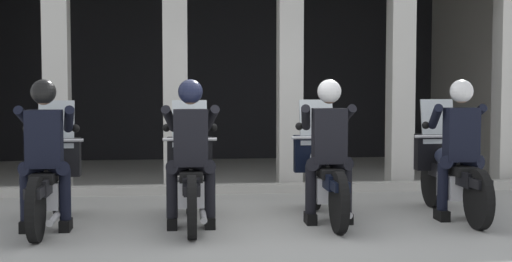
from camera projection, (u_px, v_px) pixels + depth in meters
ground_plane at (238, 185)px, 10.98m from camera, size 80.00×80.00×0.00m
station_building at (223, 48)px, 12.85m from camera, size 9.47×4.75×3.46m
kerb_strip at (236, 189)px, 10.17m from camera, size 8.97×0.24×0.12m
motorcycle_far_left at (50, 180)px, 7.82m from camera, size 0.62×2.04×1.35m
police_officer_far_left at (45, 142)px, 7.51m from camera, size 0.63×0.61×1.58m
motorcycle_center_left at (191, 178)px, 7.96m from camera, size 0.62×2.04×1.35m
police_officer_center_left at (191, 141)px, 7.65m from camera, size 0.63×0.61×1.58m
motorcycle_center_right at (323, 175)px, 8.23m from camera, size 0.62×2.04×1.35m
police_officer_center_right at (329, 139)px, 7.92m from camera, size 0.63×0.61×1.58m
motorcycle_far_right at (450, 173)px, 8.43m from camera, size 0.62×2.04×1.35m
police_officer_far_right at (460, 137)px, 8.12m from camera, size 0.63×0.61×1.58m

